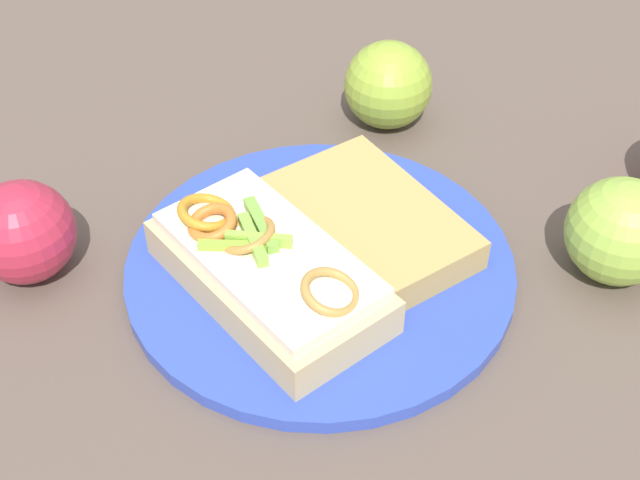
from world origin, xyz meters
TOP-DOWN VIEW (x-y plane):
  - ground_plane at (0.00, 0.00)m, footprint 2.00×2.00m
  - plate at (0.00, 0.00)m, footprint 0.26×0.26m
  - sandwich at (-0.03, 0.03)m, footprint 0.17×0.18m
  - bread_slice_side at (0.03, -0.03)m, footprint 0.17×0.17m
  - apple_0 at (0.03, -0.19)m, footprint 0.10×0.10m
  - apple_2 at (0.18, -0.03)m, footprint 0.09×0.09m
  - apple_3 at (-0.03, 0.19)m, footprint 0.09×0.09m

SIDE VIEW (x-z plane):
  - ground_plane at x=0.00m, z-range 0.00..0.00m
  - plate at x=0.00m, z-range 0.00..0.01m
  - bread_slice_side at x=0.03m, z-range 0.01..0.03m
  - sandwich at x=-0.03m, z-range 0.00..0.05m
  - apple_3 at x=-0.03m, z-range 0.00..0.07m
  - apple_2 at x=0.18m, z-range 0.00..0.07m
  - apple_0 at x=0.03m, z-range 0.00..0.07m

